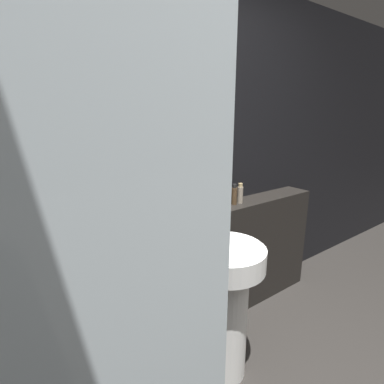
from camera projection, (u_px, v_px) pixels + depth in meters
wall_back at (178, 164)px, 2.09m from camera, size 8.00×0.06×2.50m
vanity_counter at (190, 274)px, 2.19m from camera, size 2.50×0.22×0.91m
pedestal_sink at (224, 299)px, 1.79m from camera, size 0.46×0.46×0.87m
mirror at (169, 148)px, 1.96m from camera, size 0.65×0.03×0.91m
towel_stack at (109, 226)px, 1.73m from camera, size 0.18×0.13×0.10m
shampoo_bottle at (221, 200)px, 2.21m from camera, size 0.04×0.04×0.13m
conditioner_bottle at (227, 198)px, 2.25m from camera, size 0.06×0.06×0.14m
lotion_bottle at (234, 195)px, 2.29m from camera, size 0.04×0.04×0.16m
body_wash_bottle at (240, 194)px, 2.32m from camera, size 0.04×0.04×0.16m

